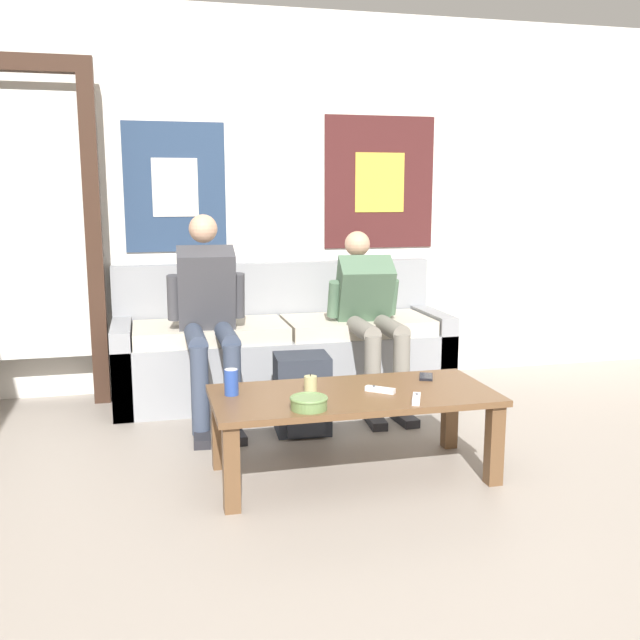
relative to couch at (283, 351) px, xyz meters
The scene contains 14 objects.
ground_plane 2.60m from the couch, 89.14° to the right, with size 18.00×18.00×0.00m, color gray.
wall_back 1.04m from the couch, 83.47° to the left, with size 10.00×0.07×2.55m.
door_frame 1.86m from the couch, behind, with size 1.00×0.10×2.15m.
couch is the anchor object (origin of this frame).
coffee_table 1.45m from the couch, 87.57° to the right, with size 1.34×0.61×0.42m.
person_seated_adult 0.73m from the couch, 144.21° to the right, with size 0.47×0.87×1.21m.
person_seated_teen 0.67m from the couch, 34.63° to the right, with size 0.47×0.91×1.09m.
backpack 0.78m from the couch, 92.79° to the right, with size 0.32×0.31×0.45m.
ceramic_bowl 1.67m from the couch, 96.95° to the right, with size 0.17×0.17×0.06m.
pillar_candle 1.40m from the couch, 95.46° to the right, with size 0.06×0.06×0.09m.
drink_can_blue 1.45m from the couch, 110.44° to the right, with size 0.07×0.07×0.12m.
game_controller_near_left 1.69m from the couch, 79.82° to the right, with size 0.09×0.15×0.03m.
game_controller_near_right 1.49m from the couch, 82.81° to the right, with size 0.13×0.12×0.03m.
cell_phone 1.38m from the couch, 68.70° to the right, with size 0.11×0.15×0.01m.
Camera 1 is at (-0.91, -1.98, 1.36)m, focal length 40.00 mm.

